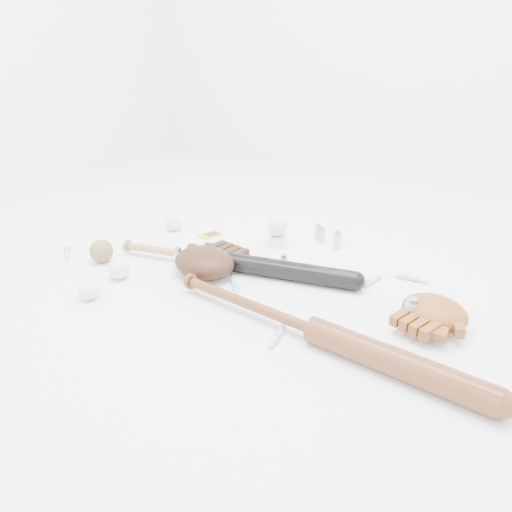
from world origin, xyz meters
The scene contains 22 objects.
bat_dark centered at (-0.10, 0.04, 0.03)m, with size 0.91×0.07×0.07m, color black, non-canonical shape.
bat_wood centered at (0.32, -0.22, 0.04)m, with size 0.99×0.07×0.07m, color brown, non-canonical shape.
glove_dark centered at (-0.16, -0.03, 0.05)m, with size 0.26×0.26×0.10m, color black, non-canonical shape.
glove_tan centered at (0.59, 0.03, 0.04)m, with size 0.23×0.23×0.08m, color brown, non-canonical shape.
trading_card centered at (-0.34, 0.27, 0.00)m, with size 0.06×0.08×0.00m, color gold.
pedestal centered at (-0.06, 0.32, 0.02)m, with size 0.07×0.07×0.04m, color white.
baseball_on_pedestal centered at (-0.06, 0.32, 0.08)m, with size 0.08×0.08×0.08m, color white.
baseball_left centered at (-0.40, -0.19, 0.04)m, with size 0.07×0.07×0.07m, color white.
baseball_upper centered at (-0.51, 0.25, 0.03)m, with size 0.07×0.07×0.07m, color white.
baseball_mid centered at (-0.38, -0.35, 0.03)m, with size 0.07×0.07×0.07m, color white.
baseball_aged centered at (-0.55, -0.12, 0.04)m, with size 0.08×0.08×0.08m, color brown.
syringe_0 centered at (-0.70, -0.15, 0.01)m, with size 0.15×0.03×0.02m, color #ADBCC6, non-canonical shape.
syringe_1 centered at (-0.03, -0.05, 0.01)m, with size 0.14×0.03×0.02m, color #ADBCC6, non-canonical shape.
syringe_2 centered at (0.36, 0.20, 0.01)m, with size 0.14×0.02×0.02m, color #ADBCC6, non-canonical shape.
syringe_3 centered at (0.24, -0.27, 0.01)m, with size 0.14×0.02×0.02m, color #ADBCC6, non-canonical shape.
syringe_4 centered at (0.46, 0.27, 0.01)m, with size 0.16×0.03×0.02m, color #ADBCC6, non-canonical shape.
vial_0 centered at (0.15, 0.40, 0.04)m, with size 0.03×0.03×0.08m, color silver.
vial_1 centered at (0.05, 0.45, 0.03)m, with size 0.03×0.03×0.07m, color silver.
vial_2 centered at (0.07, 0.12, 0.03)m, with size 0.03×0.03×0.07m, color silver.
vial_3 centered at (0.53, 0.00, 0.04)m, with size 0.04×0.04×0.08m, color silver.
vial_4 centered at (-0.28, -0.02, 0.04)m, with size 0.03×0.03×0.08m, color silver.
vial_5 centered at (0.08, 0.43, 0.03)m, with size 0.02×0.02×0.06m, color silver.
Camera 1 is at (0.74, -1.28, 0.77)m, focal length 35.00 mm.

